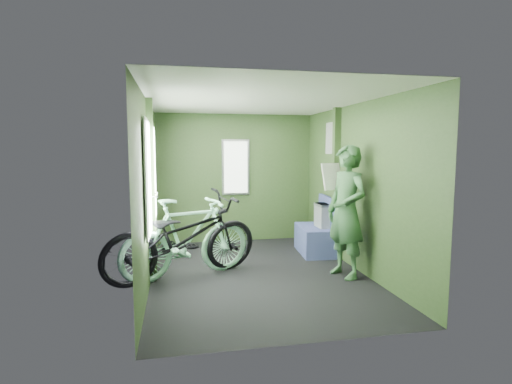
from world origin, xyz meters
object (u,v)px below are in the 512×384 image
(bicycle_mint, at_px, (188,278))
(passenger, at_px, (346,211))
(waste_box, at_px, (325,229))
(bicycle_black, at_px, (184,279))
(bench_seat, at_px, (316,236))

(bicycle_mint, relative_size, passenger, 1.02)
(waste_box, bearing_deg, bicycle_mint, -159.72)
(passenger, bearing_deg, bicycle_black, -116.54)
(passenger, relative_size, bench_seat, 1.89)
(bicycle_mint, distance_m, waste_box, 2.37)
(passenger, bearing_deg, bicycle_mint, -117.65)
(passenger, bearing_deg, bench_seat, 160.07)
(bicycle_mint, bearing_deg, passenger, -119.06)
(bicycle_mint, xyz_separation_m, waste_box, (2.19, 0.81, 0.41))
(bicycle_black, xyz_separation_m, bench_seat, (2.12, 0.91, 0.27))
(bicycle_black, xyz_separation_m, waste_box, (2.24, 0.84, 0.41))
(bicycle_black, distance_m, waste_box, 2.43)
(bicycle_mint, distance_m, passenger, 2.25)
(bicycle_mint, xyz_separation_m, bench_seat, (2.07, 0.88, 0.27))
(bicycle_mint, height_order, passenger, passenger)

